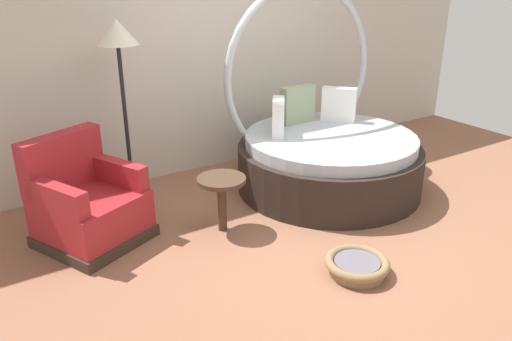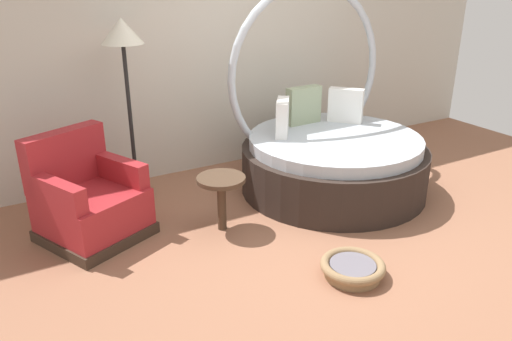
{
  "view_description": "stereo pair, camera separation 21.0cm",
  "coord_description": "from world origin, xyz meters",
  "px_view_note": "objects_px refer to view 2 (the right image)",
  "views": [
    {
      "loc": [
        -2.77,
        -3.15,
        2.24
      ],
      "look_at": [
        -0.52,
        0.36,
        0.55
      ],
      "focal_mm": 34.99,
      "sensor_mm": 36.0,
      "label": 1
    },
    {
      "loc": [
        -2.59,
        -3.26,
        2.24
      ],
      "look_at": [
        -0.52,
        0.36,
        0.55
      ],
      "focal_mm": 34.99,
      "sensor_mm": 36.0,
      "label": 2
    }
  ],
  "objects_px": {
    "side_table": "(221,187)",
    "pet_basket": "(353,268)",
    "red_armchair": "(88,202)",
    "floor_lamp": "(124,49)",
    "round_daybed": "(330,152)"
  },
  "relations": [
    {
      "from": "pet_basket",
      "to": "floor_lamp",
      "type": "bearing_deg",
      "value": 113.6
    },
    {
      "from": "side_table",
      "to": "pet_basket",
      "type": "bearing_deg",
      "value": -65.5
    },
    {
      "from": "round_daybed",
      "to": "red_armchair",
      "type": "xyz_separation_m",
      "value": [
        -2.51,
        0.2,
        -0.08
      ]
    },
    {
      "from": "red_armchair",
      "to": "side_table",
      "type": "relative_size",
      "value": 2.03
    },
    {
      "from": "red_armchair",
      "to": "side_table",
      "type": "distance_m",
      "value": 1.18
    },
    {
      "from": "round_daybed",
      "to": "side_table",
      "type": "distance_m",
      "value": 1.47
    },
    {
      "from": "round_daybed",
      "to": "floor_lamp",
      "type": "height_order",
      "value": "round_daybed"
    },
    {
      "from": "red_armchair",
      "to": "side_table",
      "type": "height_order",
      "value": "red_armchair"
    },
    {
      "from": "pet_basket",
      "to": "side_table",
      "type": "xyz_separation_m",
      "value": [
        -0.55,
        1.2,
        0.35
      ]
    },
    {
      "from": "pet_basket",
      "to": "side_table",
      "type": "bearing_deg",
      "value": 114.5
    },
    {
      "from": "round_daybed",
      "to": "pet_basket",
      "type": "relative_size",
      "value": 4.21
    },
    {
      "from": "round_daybed",
      "to": "red_armchair",
      "type": "bearing_deg",
      "value": 175.48
    },
    {
      "from": "red_armchair",
      "to": "floor_lamp",
      "type": "height_order",
      "value": "floor_lamp"
    },
    {
      "from": "pet_basket",
      "to": "floor_lamp",
      "type": "distance_m",
      "value": 2.9
    },
    {
      "from": "floor_lamp",
      "to": "pet_basket",
      "type": "bearing_deg",
      "value": -66.4
    }
  ]
}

